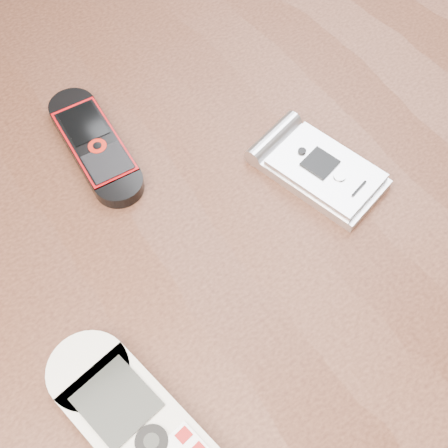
# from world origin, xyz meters

# --- Properties ---
(ground) EXTENTS (4.00, 4.00, 0.00)m
(ground) POSITION_xyz_m (0.00, 0.00, 0.00)
(ground) COLOR #472B19
(ground) RESTS_ON ground
(table) EXTENTS (1.20, 0.80, 0.75)m
(table) POSITION_xyz_m (0.00, 0.00, 0.64)
(table) COLOR black
(table) RESTS_ON ground
(nokia_white) EXTENTS (0.08, 0.18, 0.02)m
(nokia_white) POSITION_xyz_m (-0.13, -0.10, 0.76)
(nokia_white) COLOR white
(nokia_white) RESTS_ON table
(nokia_black_red) EXTENTS (0.05, 0.14, 0.01)m
(nokia_black_red) POSITION_xyz_m (-0.04, 0.13, 0.76)
(nokia_black_red) COLOR black
(nokia_black_red) RESTS_ON table
(motorola_razr) EXTENTS (0.08, 0.12, 0.02)m
(motorola_razr) POSITION_xyz_m (0.10, -0.00, 0.76)
(motorola_razr) COLOR silver
(motorola_razr) RESTS_ON table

